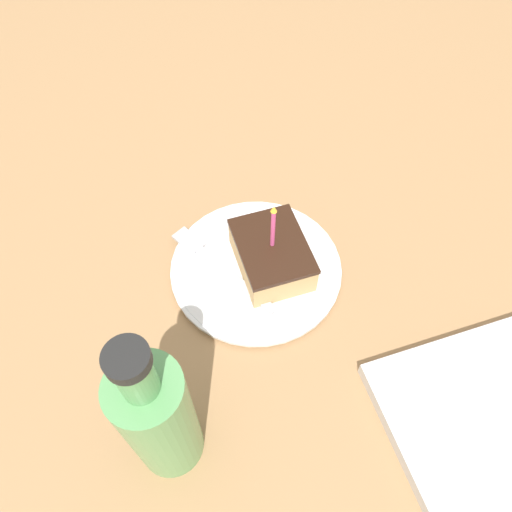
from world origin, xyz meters
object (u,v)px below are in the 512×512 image
plate (256,268)px  cake_slice (272,255)px  marble_board (492,430)px  bottle (158,418)px  fork (217,264)px

plate → cake_slice: (0.02, -0.00, 0.03)m
plate → marble_board: (0.19, -0.29, 0.00)m
plate → cake_slice: 0.04m
plate → bottle: (-0.16, -0.19, 0.09)m
bottle → marble_board: size_ratio=1.10×
cake_slice → fork: (-0.07, 0.02, -0.02)m
cake_slice → fork: cake_slice is taller
fork → marble_board: size_ratio=0.76×
plate → fork: bearing=160.2°
cake_slice → fork: bearing=161.9°
plate → marble_board: 0.35m
plate → fork: 0.05m
cake_slice → bottle: bearing=-134.1°
cake_slice → bottle: 0.27m
bottle → marble_board: 0.37m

